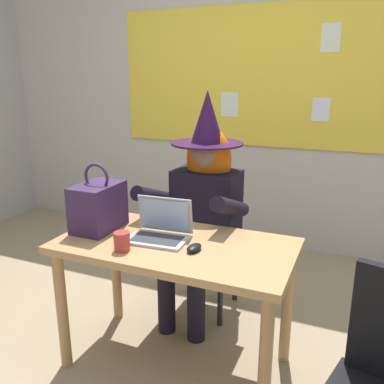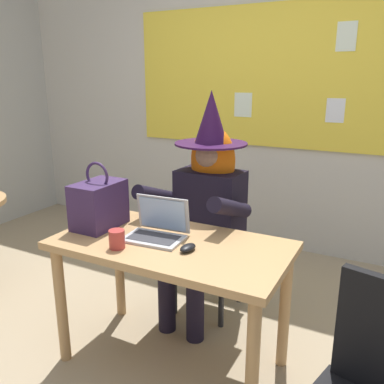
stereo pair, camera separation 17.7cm
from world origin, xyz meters
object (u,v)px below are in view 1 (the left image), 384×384
object	(u,v)px
desk_main	(175,261)
computer_mouse	(194,248)
laptop	(160,230)
chair_at_desk	(209,235)
coffee_mug	(122,241)
handbag	(98,206)
person_costumed	(203,198)

from	to	relation	value
desk_main	computer_mouse	size ratio (longest dim) A/B	11.84
laptop	computer_mouse	size ratio (longest dim) A/B	3.12
chair_at_desk	laptop	xyz separation A→B (m)	(-0.03, -0.66, 0.27)
chair_at_desk	coffee_mug	distance (m)	0.93
computer_mouse	handbag	size ratio (longest dim) A/B	0.28
desk_main	computer_mouse	xyz separation A→B (m)	(0.13, -0.06, 0.12)
person_costumed	laptop	xyz separation A→B (m)	(-0.03, -0.54, -0.03)
desk_main	handbag	distance (m)	0.53
laptop	desk_main	bearing A→B (deg)	-17.56
chair_at_desk	person_costumed	xyz separation A→B (m)	(-0.00, -0.12, 0.30)
desk_main	chair_at_desk	xyz separation A→B (m)	(-0.07, 0.68, -0.11)
desk_main	person_costumed	xyz separation A→B (m)	(-0.07, 0.56, 0.18)
laptop	handbag	distance (m)	0.39
person_costumed	coffee_mug	world-z (taller)	person_costumed
desk_main	laptop	bearing A→B (deg)	166.88
chair_at_desk	computer_mouse	xyz separation A→B (m)	(0.20, -0.74, 0.24)
computer_mouse	laptop	bearing A→B (deg)	166.86
chair_at_desk	computer_mouse	world-z (taller)	chair_at_desk
computer_mouse	coffee_mug	distance (m)	0.36
chair_at_desk	desk_main	bearing A→B (deg)	4.70
chair_at_desk	coffee_mug	size ratio (longest dim) A/B	9.53
chair_at_desk	person_costumed	bearing A→B (deg)	-1.33
computer_mouse	handbag	xyz separation A→B (m)	(-0.61, 0.07, 0.12)
handbag	coffee_mug	xyz separation A→B (m)	(0.28, -0.20, -0.09)
chair_at_desk	computer_mouse	bearing A→B (deg)	14.12
person_costumed	computer_mouse	distance (m)	0.66
computer_mouse	coffee_mug	size ratio (longest dim) A/B	1.09
chair_at_desk	person_costumed	world-z (taller)	person_costumed
chair_at_desk	handbag	xyz separation A→B (m)	(-0.41, -0.67, 0.35)
chair_at_desk	coffee_mug	world-z (taller)	chair_at_desk
person_costumed	laptop	distance (m)	0.54
laptop	computer_mouse	xyz separation A→B (m)	(0.23, -0.08, -0.03)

